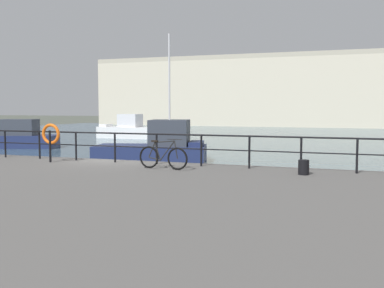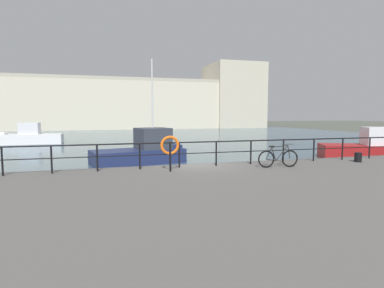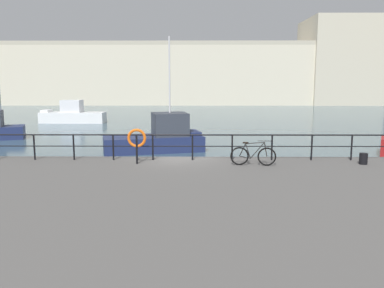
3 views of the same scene
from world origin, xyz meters
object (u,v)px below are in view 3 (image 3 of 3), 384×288
Objects in this scene: life_ring_stand at (137,139)px; parked_bicycle at (253,156)px; moored_white_yacht at (159,138)px; mooring_bollard at (363,159)px; harbor_building at (225,73)px; moored_red_daysailer at (72,115)px.

parked_bicycle is at bearing -4.37° from life_ring_stand.
mooring_bollard is at bearing -60.37° from moored_white_yacht.
mooring_bollard is 8.97m from life_ring_stand.
moored_red_daysailer is (-18.33, -35.50, -4.99)m from harbor_building.
harbor_building is 53.28m from moored_white_yacht.
harbor_building reaches higher than moored_white_yacht.
life_ring_stand is (-8.94, 0.07, 0.75)m from mooring_bollard.
harbor_building is 37.82× the size of parked_bicycle.
life_ring_stand reaches higher than parked_bicycle.
harbor_building reaches higher than moored_red_daysailer.
mooring_bollard is at bearing -0.45° from life_ring_stand.
moored_white_yacht reaches higher than mooring_bollard.
life_ring_stand is (-0.03, -9.16, 1.21)m from moored_white_yacht.
life_ring_stand is at bearing -97.30° from harbor_building.
moored_white_yacht is (-7.87, -52.46, -4.98)m from harbor_building.
moored_red_daysailer is 15.05× the size of mooring_bollard.
moored_white_yacht is 3.96× the size of parked_bicycle.
life_ring_stand is (10.44, -26.12, 1.22)m from moored_red_daysailer.
life_ring_stand is at bearing -178.03° from parked_bicycle.
moored_white_yacht is at bearing 133.97° from mooring_bollard.
parked_bicycle is at bearing -176.38° from mooring_bollard.
life_ring_stand is (-7.90, -61.62, -3.77)m from harbor_building.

